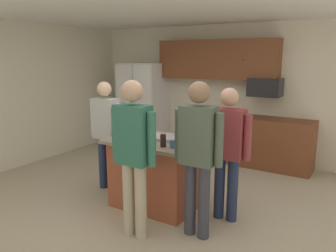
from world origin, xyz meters
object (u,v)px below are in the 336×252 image
object	(u,v)px
glass_dark_ale	(142,136)
mug_blue_stoneware	(173,144)
refrigerator	(143,106)
tumbler_amber	(137,130)
person_guest_left	(106,129)
person_guest_by_door	(198,149)
person_host_foreground	(133,149)
serving_tray	(163,138)
glass_short_whisky	(187,134)
glass_stout_tall	(163,141)
microwave_over_range	(265,87)
person_guest_right	(228,146)
mug_ceramic_white	(123,135)
kitchen_island	(156,172)
glass_pilsner	(151,129)

from	to	relation	value
glass_dark_ale	mug_blue_stoneware	size ratio (longest dim) A/B	1.31
refrigerator	tumbler_amber	distance (m)	2.75
person_guest_left	person_guest_by_door	xyz separation A→B (m)	(1.77, -0.50, 0.07)
mug_blue_stoneware	person_host_foreground	bearing A→B (deg)	-108.77
person_guest_by_door	serving_tray	xyz separation A→B (m)	(-0.75, 0.47, -0.07)
refrigerator	glass_short_whisky	distance (m)	3.08
glass_stout_tall	refrigerator	bearing A→B (deg)	130.05
microwave_over_range	glass_dark_ale	xyz separation A→B (m)	(-0.80, -2.63, -0.44)
person_guest_right	glass_short_whisky	world-z (taller)	person_guest_right
refrigerator	person_guest_by_door	bearing A→B (deg)	-45.20
tumbler_amber	mug_ceramic_white	bearing A→B (deg)	-99.03
refrigerator	kitchen_island	world-z (taller)	refrigerator
refrigerator	glass_stout_tall	size ratio (longest dim) A/B	12.16
person_guest_left	glass_dark_ale	distance (m)	0.93
tumbler_amber	glass_short_whisky	bearing A→B (deg)	12.61
person_guest_left	mug_ceramic_white	distance (m)	0.65
person_host_foreground	glass_stout_tall	world-z (taller)	person_host_foreground
person_host_foreground	glass_stout_tall	xyz separation A→B (m)	(0.05, 0.52, -0.02)
glass_pilsner	mug_ceramic_white	world-z (taller)	glass_pilsner
mug_ceramic_white	serving_tray	world-z (taller)	mug_ceramic_white
glass_pilsner	glass_stout_tall	distance (m)	0.67
glass_dark_ale	person_guest_by_door	bearing A→B (deg)	-12.67
mug_ceramic_white	serving_tray	distance (m)	0.52
kitchen_island	serving_tray	xyz separation A→B (m)	(0.07, 0.06, 0.48)
refrigerator	person_guest_left	xyz separation A→B (m)	(0.92, -2.22, 0.02)
glass_dark_ale	glass_short_whisky	bearing A→B (deg)	41.74
person_guest_right	glass_stout_tall	distance (m)	0.77
person_guest_by_door	kitchen_island	bearing A→B (deg)	0.00
tumbler_amber	mug_blue_stoneware	world-z (taller)	tumbler_amber
person_guest_left	mug_blue_stoneware	distance (m)	1.40
person_guest_left	mug_ceramic_white	size ratio (longest dim) A/B	12.77
person_guest_left	mug_blue_stoneware	xyz separation A→B (m)	(1.36, -0.32, 0.04)
kitchen_island	tumbler_amber	bearing A→B (deg)	175.31
person_host_foreground	person_guest_right	bearing A→B (deg)	-54.95
glass_stout_tall	serving_tray	xyz separation A→B (m)	(-0.20, 0.31, -0.06)
microwave_over_range	person_guest_by_door	xyz separation A→B (m)	(0.10, -2.83, -0.44)
refrigerator	mug_ceramic_white	world-z (taller)	refrigerator
mug_blue_stoneware	serving_tray	distance (m)	0.45
microwave_over_range	glass_short_whisky	world-z (taller)	microwave_over_range
glass_short_whisky	person_guest_left	bearing A→B (deg)	-175.64
kitchen_island	person_guest_left	distance (m)	1.07
person_host_foreground	mug_ceramic_white	distance (m)	0.83
mug_blue_stoneware	mug_ceramic_white	world-z (taller)	mug_blue_stoneware
person_guest_by_door	glass_stout_tall	xyz separation A→B (m)	(-0.54, 0.16, -0.01)
glass_short_whisky	mug_ceramic_white	world-z (taller)	glass_short_whisky
glass_short_whisky	tumbler_amber	xyz separation A→B (m)	(-0.70, -0.16, 0.01)
person_guest_left	glass_short_whisky	world-z (taller)	person_guest_left
person_guest_left	person_host_foreground	distance (m)	1.46
glass_dark_ale	glass_pilsner	world-z (taller)	glass_dark_ale
tumbler_amber	serving_tray	bearing A→B (deg)	4.01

